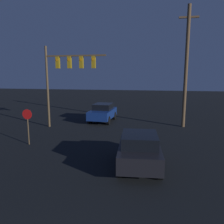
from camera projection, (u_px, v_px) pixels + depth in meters
The scene contains 5 objects.
car_near at pixel (139, 149), 10.14m from camera, with size 2.15×3.94×1.64m.
car_far at pixel (103, 112), 20.20m from camera, with size 2.05×3.88×1.64m.
traffic_signal_mast at pixel (65, 71), 17.21m from camera, with size 4.96×0.30×6.52m.
stop_sign at pixel (28, 121), 13.33m from camera, with size 0.62×0.07×2.21m.
utility_pole at pixel (186, 66), 17.39m from camera, with size 1.50×0.28×9.62m.
Camera 1 is at (2.49, -1.79, 4.27)m, focal length 35.00 mm.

